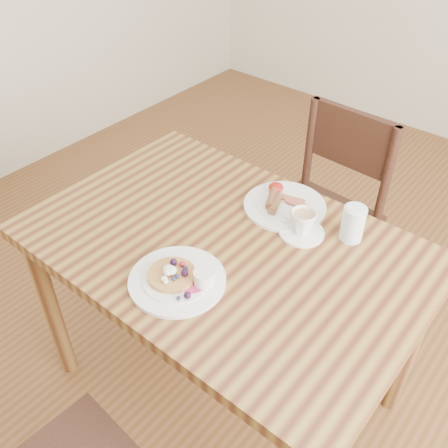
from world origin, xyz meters
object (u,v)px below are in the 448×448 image
object	(u,v)px
pancake_plate	(179,279)
teacup_saucer	(303,224)
breakfast_plate	(284,204)
water_glass	(353,224)
dining_table	(224,265)
chair_far	(324,208)

from	to	relation	value
pancake_plate	teacup_saucer	world-z (taller)	teacup_saucer
breakfast_plate	water_glass	xyz separation A→B (m)	(0.24, 0.00, 0.05)
dining_table	water_glass	distance (m)	0.42
chair_far	pancake_plate	bearing A→B (deg)	93.66
breakfast_plate	teacup_saucer	bearing A→B (deg)	-32.48
chair_far	pancake_plate	distance (m)	0.90
chair_far	breakfast_plate	distance (m)	0.48
chair_far	teacup_saucer	distance (m)	0.57
teacup_saucer	water_glass	distance (m)	0.15
teacup_saucer	water_glass	size ratio (longest dim) A/B	1.24
teacup_saucer	chair_far	bearing A→B (deg)	109.05
dining_table	pancake_plate	size ratio (longest dim) A/B	4.44
dining_table	breakfast_plate	size ratio (longest dim) A/B	4.44
chair_far	water_glass	size ratio (longest dim) A/B	7.81
pancake_plate	teacup_saucer	size ratio (longest dim) A/B	1.93
dining_table	teacup_saucer	xyz separation A→B (m)	(0.16, 0.18, 0.14)
teacup_saucer	water_glass	bearing A→B (deg)	31.50
teacup_saucer	dining_table	bearing A→B (deg)	-130.89
breakfast_plate	teacup_saucer	distance (m)	0.14
dining_table	chair_far	xyz separation A→B (m)	(-0.00, 0.65, -0.16)
dining_table	teacup_saucer	distance (m)	0.28
breakfast_plate	pancake_plate	bearing A→B (deg)	-93.30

